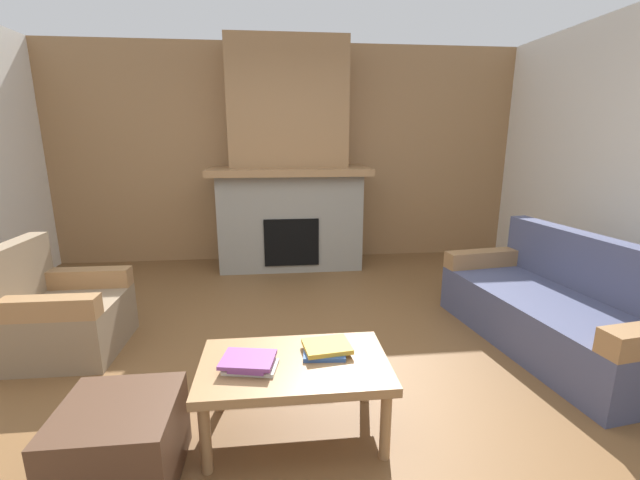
% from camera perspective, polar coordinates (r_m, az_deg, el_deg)
% --- Properties ---
extents(ground, '(9.00, 9.00, 0.00)m').
position_cam_1_polar(ground, '(2.97, -1.96, -18.33)').
color(ground, brown).
extents(wall_back_wood_panel, '(6.00, 0.12, 2.70)m').
position_cam_1_polar(wall_back_wood_panel, '(5.51, -4.41, 11.46)').
color(wall_back_wood_panel, '#997047').
rests_on(wall_back_wood_panel, ground).
extents(fireplace, '(1.90, 0.82, 2.70)m').
position_cam_1_polar(fireplace, '(5.15, -4.23, 9.21)').
color(fireplace, gray).
rests_on(fireplace, ground).
extents(couch, '(1.08, 1.90, 0.85)m').
position_cam_1_polar(couch, '(3.74, 29.82, -8.35)').
color(couch, '#474C6B').
rests_on(couch, ground).
extents(armchair, '(0.77, 0.77, 0.85)m').
position_cam_1_polar(armchair, '(3.71, -32.09, -8.67)').
color(armchair, '#847056').
rests_on(armchair, ground).
extents(coffee_table, '(1.00, 0.60, 0.43)m').
position_cam_1_polar(coffee_table, '(2.33, -3.50, -17.44)').
color(coffee_table, '#997047').
rests_on(coffee_table, ground).
extents(ottoman, '(0.52, 0.52, 0.40)m').
position_cam_1_polar(ottoman, '(2.35, -25.60, -23.80)').
color(ottoman, '#4C3323').
rests_on(ottoman, ground).
extents(book_stack_near_edge, '(0.31, 0.25, 0.06)m').
position_cam_1_polar(book_stack_near_edge, '(2.25, -9.65, -16.28)').
color(book_stack_near_edge, beige).
rests_on(book_stack_near_edge, coffee_table).
extents(book_stack_center, '(0.27, 0.23, 0.05)m').
position_cam_1_polar(book_stack_center, '(2.36, 0.81, -14.70)').
color(book_stack_center, '#335699').
rests_on(book_stack_center, coffee_table).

